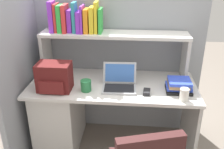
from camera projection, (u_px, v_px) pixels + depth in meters
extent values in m
plane|color=slate|center=(112.00, 144.00, 2.74)|extent=(8.00, 8.00, 0.00)
cube|color=silver|center=(112.00, 85.00, 2.45)|extent=(1.60, 0.70, 0.03)
cube|color=beige|center=(60.00, 114.00, 2.64)|extent=(0.40, 0.64, 0.70)
cube|color=beige|center=(190.00, 121.00, 2.54)|extent=(0.03, 0.64, 0.70)
cube|color=gray|center=(115.00, 65.00, 2.77)|extent=(1.84, 0.05, 1.55)
cube|color=gray|center=(25.00, 78.00, 2.45)|extent=(0.05, 1.06, 1.55)
cube|color=beige|center=(46.00, 54.00, 2.60)|extent=(0.03, 0.28, 0.42)
cube|color=beige|center=(185.00, 58.00, 2.48)|extent=(0.03, 0.28, 0.42)
cube|color=silver|center=(114.00, 34.00, 2.45)|extent=(1.44, 0.28, 0.03)
cube|color=purple|center=(52.00, 17.00, 2.42)|extent=(0.04, 0.14, 0.29)
cube|color=red|center=(57.00, 18.00, 2.44)|extent=(0.02, 0.15, 0.27)
cube|color=green|center=(60.00, 19.00, 2.42)|extent=(0.04, 0.15, 0.26)
cube|color=red|center=(65.00, 18.00, 2.42)|extent=(0.04, 0.17, 0.26)
cube|color=purple|center=(70.00, 21.00, 2.44)|extent=(0.04, 0.13, 0.22)
cube|color=teal|center=(75.00, 17.00, 2.41)|extent=(0.03, 0.14, 0.29)
cube|color=purple|center=(79.00, 22.00, 2.42)|extent=(0.04, 0.17, 0.20)
cube|color=purple|center=(82.00, 19.00, 2.41)|extent=(0.02, 0.18, 0.26)
cube|color=orange|center=(87.00, 21.00, 2.41)|extent=(0.04, 0.16, 0.23)
cube|color=yellow|center=(92.00, 20.00, 2.40)|extent=(0.04, 0.15, 0.25)
cube|color=yellow|center=(96.00, 17.00, 2.40)|extent=(0.03, 0.15, 0.29)
cube|color=green|center=(101.00, 21.00, 2.40)|extent=(0.03, 0.16, 0.23)
cube|color=#B7BABF|center=(119.00, 89.00, 2.33)|extent=(0.32, 0.23, 0.02)
cube|color=black|center=(119.00, 88.00, 2.31)|extent=(0.28, 0.18, 0.00)
cube|color=#B7BABF|center=(120.00, 73.00, 2.39)|extent=(0.31, 0.07, 0.20)
cube|color=#3F72CC|center=(120.00, 73.00, 2.38)|extent=(0.27, 0.05, 0.16)
cube|color=#591919|center=(54.00, 77.00, 2.29)|extent=(0.30, 0.20, 0.26)
cube|color=maroon|center=(52.00, 88.00, 2.21)|extent=(0.22, 0.04, 0.12)
cube|color=#262628|center=(147.00, 92.00, 2.26)|extent=(0.07, 0.11, 0.03)
cylinder|color=white|center=(184.00, 94.00, 2.14)|extent=(0.08, 0.08, 0.11)
cylinder|color=#26723F|center=(86.00, 86.00, 2.29)|extent=(0.10, 0.10, 0.10)
cube|color=black|center=(178.00, 90.00, 2.30)|extent=(0.23, 0.19, 0.03)
cube|color=blue|center=(179.00, 86.00, 2.30)|extent=(0.22, 0.17, 0.03)
cube|color=olive|center=(178.00, 84.00, 2.28)|extent=(0.18, 0.19, 0.03)
cube|color=blue|center=(180.00, 81.00, 2.27)|extent=(0.20, 0.19, 0.03)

